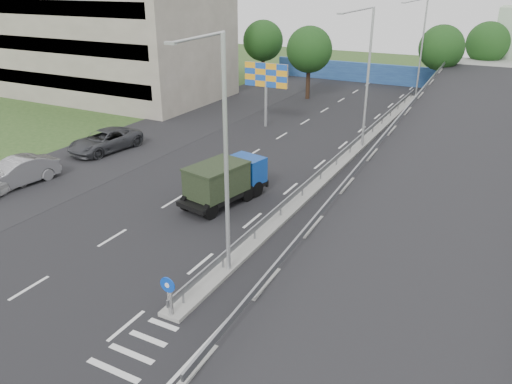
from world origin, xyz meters
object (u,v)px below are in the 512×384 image
Objects in this scene: lamp_post_mid at (366,71)px; billboard at (266,79)px; dump_truck at (225,180)px; lamp_post_far at (421,43)px; sign_bollard at (169,296)px; parked_car_b at (16,172)px; lamp_post_near at (222,147)px; parked_car_c at (105,141)px.

billboard is at bearing 167.62° from lamp_post_mid.
lamp_post_far is at bearing 94.75° from dump_truck.
dump_truck reaches higher than sign_bollard.
dump_truck is at bearing 25.08° from parked_car_b.
parked_car_c is at bearing 148.41° from lamp_post_near.
dump_truck is at bearing 120.80° from lamp_post_near.
lamp_post_near is 1.94× the size of parked_car_b.
lamp_post_far is 34.04m from dump_truck.
sign_bollard is at bearing -58.68° from dump_truck.
lamp_post_far is 34.46m from parked_car_c.
dump_truck is at bearing -105.93° from lamp_post_mid.
sign_bollard is 44.08m from lamp_post_far.
sign_bollard is 0.32× the size of parked_car_b.
dump_truck reaches higher than parked_car_b.
lamp_post_mid is at bearing -90.00° from lamp_post_far.
lamp_post_near reaches higher than dump_truck.
parked_car_c is at bearing 98.21° from parked_car_b.
lamp_post_near is (0.11, 3.83, 4.77)m from sign_bollard.
dump_truck is at bearing -96.57° from lamp_post_far.
lamp_post_near is at bearing 88.36° from sign_bollard.
lamp_post_far reaches higher than billboard.
lamp_post_far is 1.94× the size of parked_car_b.
lamp_post_mid is at bearing 90.00° from lamp_post_near.
billboard reaches higher than sign_bollard.
lamp_post_far is (0.11, 43.83, 4.77)m from sign_bollard.
lamp_post_mid is 24.68m from parked_car_b.
lamp_post_near reaches higher than parked_car_b.
lamp_post_mid is 20.00m from parked_car_c.
lamp_post_far is (0.00, 40.00, 0.00)m from lamp_post_near.
parked_car_b reaches higher than parked_car_c.
dump_truck is 13.47m from parked_car_c.
parked_car_b is at bearing -111.49° from billboard.
lamp_post_near is at bearing -0.47° from parked_car_b.
lamp_post_near and lamp_post_far have the same top height.
billboard is 16.63m from dump_truck.
lamp_post_mid is 1.83× the size of billboard.
lamp_post_near is 20.30m from parked_car_c.
lamp_post_far is at bearing 90.00° from lamp_post_near.
parked_car_c is (-16.76, -29.70, -5.00)m from lamp_post_far.
dump_truck is (-3.86, -33.53, -4.43)m from lamp_post_far.
lamp_post_near is 1.00× the size of lamp_post_mid.
lamp_post_near is 40.00m from lamp_post_far.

